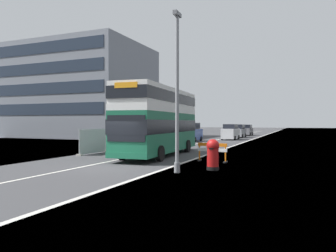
% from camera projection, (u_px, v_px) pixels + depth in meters
% --- Properties ---
extents(ground, '(140.00, 280.00, 0.10)m').
position_uv_depth(ground, '(118.00, 169.00, 17.44)').
color(ground, '#38383A').
extents(double_decker_bus, '(3.46, 11.53, 4.88)m').
position_uv_depth(double_decker_bus, '(160.00, 120.00, 23.91)').
color(double_decker_bus, '#196042').
rests_on(double_decker_bus, ground).
extents(lamppost_foreground, '(0.29, 0.70, 7.78)m').
position_uv_depth(lamppost_foreground, '(177.00, 97.00, 15.72)').
color(lamppost_foreground, gray).
rests_on(lamppost_foreground, ground).
extents(red_pillar_postbox, '(0.66, 0.66, 1.58)m').
position_uv_depth(red_pillar_postbox, '(213.00, 153.00, 16.62)').
color(red_pillar_postbox, black).
rests_on(red_pillar_postbox, ground).
extents(roadworks_barrier, '(1.94, 0.75, 1.16)m').
position_uv_depth(roadworks_barrier, '(212.00, 150.00, 20.09)').
color(roadworks_barrier, orange).
rests_on(roadworks_barrier, ground).
extents(construction_site_fence, '(0.44, 20.60, 1.96)m').
position_uv_depth(construction_site_fence, '(143.00, 137.00, 33.02)').
color(construction_site_fence, '#A8AAAD').
rests_on(construction_site_fence, ground).
extents(car_oncoming_near, '(1.95, 4.19, 2.38)m').
position_uv_depth(car_oncoming_near, '(191.00, 133.00, 41.58)').
color(car_oncoming_near, navy).
rests_on(car_oncoming_near, ground).
extents(car_receding_mid, '(1.95, 4.59, 2.18)m').
position_uv_depth(car_receding_mid, '(231.00, 132.00, 45.72)').
color(car_receding_mid, silver).
rests_on(car_receding_mid, ground).
extents(car_receding_far, '(2.01, 4.52, 2.10)m').
position_uv_depth(car_receding_far, '(238.00, 131.00, 52.65)').
color(car_receding_far, gray).
rests_on(car_receding_far, ground).
extents(car_far_side, '(2.09, 4.46, 2.02)m').
position_uv_depth(car_far_side, '(246.00, 130.00, 60.35)').
color(car_far_side, slate).
rests_on(car_far_side, ground).
extents(bare_tree_far_verge_near, '(2.88, 2.75, 3.77)m').
position_uv_depth(bare_tree_far_verge_near, '(154.00, 125.00, 56.35)').
color(bare_tree_far_verge_near, '#4C3D2D').
rests_on(bare_tree_far_verge_near, ground).
extents(backdrop_office_block, '(24.42, 16.63, 15.17)m').
position_uv_depth(backdrop_office_block, '(75.00, 93.00, 56.10)').
color(backdrop_office_block, gray).
rests_on(backdrop_office_block, ground).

